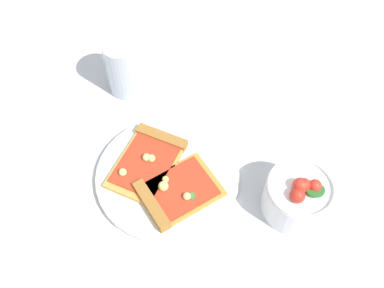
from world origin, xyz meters
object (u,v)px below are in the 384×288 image
at_px(salad_bowl, 298,196).
at_px(plate, 168,176).
at_px(pizza_slice_far, 174,193).
at_px(soda_glass, 125,68).
at_px(pizza_slice_near, 149,160).

bearing_deg(salad_bowl, plate, 148.88).
distance_m(pizza_slice_far, soda_glass, 0.28).
xyz_separation_m(plate, soda_glass, (-0.02, 0.24, 0.05)).
relative_size(pizza_slice_far, soda_glass, 1.30).
xyz_separation_m(plate, salad_bowl, (0.20, -0.12, 0.03)).
height_order(plate, soda_glass, soda_glass).
xyz_separation_m(plate, pizza_slice_far, (-0.00, -0.04, 0.01)).
height_order(plate, pizza_slice_near, pizza_slice_near).
bearing_deg(pizza_slice_far, plate, 89.80).
relative_size(plate, soda_glass, 2.16).
relative_size(pizza_slice_near, pizza_slice_far, 1.13).
height_order(pizza_slice_far, salad_bowl, salad_bowl).
relative_size(plate, pizza_slice_far, 1.67).
height_order(salad_bowl, soda_glass, soda_glass).
bearing_deg(pizza_slice_far, salad_bowl, -20.64).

